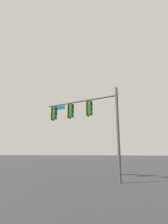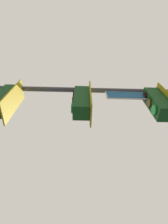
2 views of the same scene
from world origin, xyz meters
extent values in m
cylinder|color=#47474C|center=(-8.46, -5.74, 3.29)|extent=(0.20, 0.20, 6.58)
cylinder|color=#47474C|center=(-5.40, -6.51, 5.98)|extent=(6.14, 1.65, 0.13)
cube|color=gold|center=(-6.14, -6.32, 5.31)|extent=(0.16, 0.51, 1.30)
cube|color=#144719|center=(-6.32, -6.28, 5.31)|extent=(0.43, 0.40, 1.10)
cylinder|color=#144719|center=(-6.32, -6.28, 5.92)|extent=(0.04, 0.04, 0.12)
cylinder|color=#340503|center=(-6.52, -6.23, 5.64)|extent=(0.08, 0.22, 0.22)
cylinder|color=#392D05|center=(-6.52, -6.23, 5.31)|extent=(0.08, 0.22, 0.22)
cylinder|color=green|center=(-6.52, -6.23, 4.98)|extent=(0.08, 0.22, 0.22)
cube|color=gold|center=(-4.46, -6.75, 5.31)|extent=(0.16, 0.51, 1.30)
cube|color=#144719|center=(-4.64, -6.70, 5.31)|extent=(0.43, 0.40, 1.10)
cylinder|color=#144719|center=(-4.64, -6.70, 5.92)|extent=(0.04, 0.04, 0.12)
cylinder|color=#340503|center=(-4.83, -6.65, 5.64)|extent=(0.08, 0.22, 0.22)
cylinder|color=#392D05|center=(-4.83, -6.65, 5.31)|extent=(0.08, 0.22, 0.22)
cylinder|color=green|center=(-4.83, -6.65, 4.98)|extent=(0.08, 0.22, 0.22)
cube|color=gold|center=(-2.78, -7.17, 5.31)|extent=(0.16, 0.51, 1.30)
cube|color=#144719|center=(-2.96, -7.12, 5.31)|extent=(0.43, 0.40, 1.10)
cylinder|color=#144719|center=(-2.96, -7.12, 5.92)|extent=(0.04, 0.04, 0.12)
cylinder|color=#340503|center=(-3.15, -7.07, 5.64)|extent=(0.08, 0.22, 0.22)
cylinder|color=#392D05|center=(-3.15, -7.07, 5.31)|extent=(0.08, 0.22, 0.22)
cylinder|color=green|center=(-3.15, -7.07, 4.98)|extent=(0.08, 0.22, 0.22)
cube|color=#0A4C7F|center=(-3.29, -7.04, 5.70)|extent=(1.51, 0.41, 0.36)
cube|color=white|center=(-3.29, -7.04, 5.70)|extent=(1.56, 0.41, 0.42)
camera|label=1|loc=(-9.40, 6.48, 1.86)|focal=28.00mm
camera|label=2|loc=(-5.06, -8.42, 1.76)|focal=28.00mm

